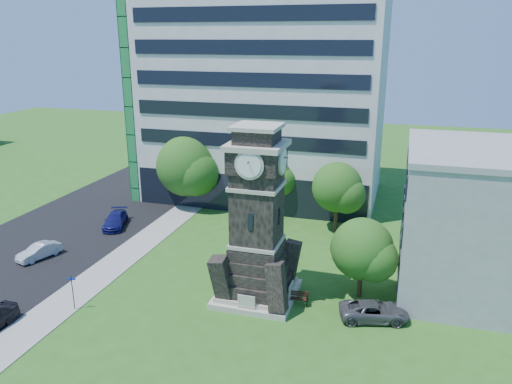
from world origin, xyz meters
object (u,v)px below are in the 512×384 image
(car_street_north, at_px, (115,220))
(car_east_lot, at_px, (374,311))
(clock_tower, at_px, (257,227))
(car_street_mid, at_px, (39,251))
(street_sign, at_px, (72,289))
(park_bench, at_px, (295,297))

(car_street_north, height_order, car_east_lot, car_street_north)
(clock_tower, distance_m, car_street_mid, 19.69)
(car_street_north, bearing_deg, street_sign, -88.58)
(car_street_mid, bearing_deg, car_street_north, 93.52)
(clock_tower, height_order, car_east_lot, clock_tower)
(car_east_lot, distance_m, park_bench, 5.36)
(clock_tower, relative_size, car_street_north, 2.72)
(park_bench, xyz_separation_m, street_sign, (-14.05, -5.00, 1.02))
(car_east_lot, height_order, street_sign, street_sign)
(car_street_mid, relative_size, car_street_north, 0.81)
(clock_tower, xyz_separation_m, park_bench, (2.79, -0.25, -4.78))
(park_bench, relative_size, street_sign, 0.75)
(car_street_north, xyz_separation_m, street_sign, (5.72, -14.32, 0.87))
(car_street_north, bearing_deg, park_bench, -45.59)
(clock_tower, bearing_deg, car_east_lot, -5.22)
(clock_tower, height_order, car_street_north, clock_tower)
(car_street_mid, xyz_separation_m, park_bench, (21.89, -1.16, -0.10))
(park_bench, bearing_deg, street_sign, -168.06)
(park_bench, bearing_deg, car_street_north, 147.11)
(car_street_mid, distance_m, car_street_north, 8.43)
(car_street_mid, height_order, car_east_lot, car_east_lot)
(car_east_lot, xyz_separation_m, park_bench, (-5.33, 0.49, -0.12))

